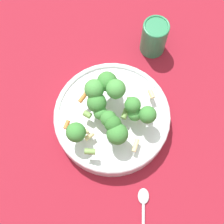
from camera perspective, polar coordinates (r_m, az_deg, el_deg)
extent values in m
plane|color=maroon|center=(0.78, 0.00, -1.70)|extent=(3.00, 3.00, 0.00)
cylinder|color=silver|center=(0.76, 0.00, -1.16)|extent=(0.28, 0.28, 0.05)
torus|color=silver|center=(0.74, 0.00, -0.58)|extent=(0.28, 0.28, 0.01)
cylinder|color=#8CB766|center=(0.70, 0.95, -4.76)|extent=(0.02, 0.02, 0.03)
sphere|color=#3D8438|center=(0.67, 0.99, -4.02)|extent=(0.05, 0.05, 0.05)
cylinder|color=#8CB766|center=(0.70, 3.69, 0.65)|extent=(0.01, 0.01, 0.01)
sphere|color=#3D8438|center=(0.68, 3.80, 1.31)|extent=(0.04, 0.04, 0.04)
cylinder|color=#8CB766|center=(0.71, -2.73, 1.01)|extent=(0.02, 0.02, 0.01)
sphere|color=#3D8438|center=(0.69, -2.83, 1.76)|extent=(0.04, 0.04, 0.04)
cylinder|color=#8CB766|center=(0.71, -3.15, 3.27)|extent=(0.02, 0.02, 0.02)
sphere|color=#479342|center=(0.69, -3.28, 4.22)|extent=(0.04, 0.04, 0.04)
cylinder|color=#8CB766|center=(0.73, -0.25, 4.44)|extent=(0.01, 0.01, 0.01)
sphere|color=#33722D|center=(0.72, -0.26, 4.99)|extent=(0.03, 0.03, 0.03)
cylinder|color=#8CB766|center=(0.71, 4.13, -0.78)|extent=(0.01, 0.01, 0.01)
sphere|color=#479342|center=(0.69, 4.23, -0.27)|extent=(0.03, 0.03, 0.03)
cylinder|color=#8CB766|center=(0.72, -0.89, 4.72)|extent=(0.02, 0.02, 0.01)
sphere|color=#3D8438|center=(0.69, -0.92, 5.61)|extent=(0.05, 0.05, 0.05)
cylinder|color=#8CB766|center=(0.70, -6.39, -4.31)|extent=(0.02, 0.02, 0.02)
sphere|color=#3D8438|center=(0.68, -6.62, -3.70)|extent=(0.04, 0.04, 0.04)
cylinder|color=#8CB766|center=(0.70, 6.43, -0.77)|extent=(0.01, 0.01, 0.01)
sphere|color=#3D8438|center=(0.68, 6.63, -0.14)|extent=(0.04, 0.04, 0.04)
cylinder|color=#8CB766|center=(0.71, -2.09, -0.64)|extent=(0.01, 0.01, 0.01)
sphere|color=#479342|center=(0.69, -2.15, -0.12)|extent=(0.03, 0.03, 0.03)
cylinder|color=#8CB766|center=(0.69, -1.02, -1.66)|extent=(0.01, 0.01, 0.01)
sphere|color=#3D8438|center=(0.67, -1.05, -1.10)|extent=(0.04, 0.04, 0.04)
cylinder|color=#8CB766|center=(0.74, -0.10, 4.61)|extent=(0.01, 0.01, 0.02)
sphere|color=#33722D|center=(0.72, -0.10, 5.38)|extent=(0.03, 0.03, 0.03)
cylinder|color=#8CB766|center=(0.69, 0.16, -2.81)|extent=(0.01, 0.01, 0.02)
sphere|color=#33722D|center=(0.67, 0.16, -2.19)|extent=(0.04, 0.04, 0.04)
cylinder|color=#8CB766|center=(0.70, 0.95, 3.17)|extent=(0.02, 0.02, 0.02)
sphere|color=#479342|center=(0.67, 0.99, 4.17)|extent=(0.04, 0.04, 0.04)
cylinder|color=#729E4C|center=(0.71, 3.18, 1.78)|extent=(0.02, 0.03, 0.01)
cylinder|color=beige|center=(0.74, 7.23, 3.29)|extent=(0.02, 0.02, 0.01)
cylinder|color=beige|center=(0.70, 4.34, -6.09)|extent=(0.01, 0.03, 0.01)
cylinder|color=#729E4C|center=(0.71, 2.49, 0.00)|extent=(0.01, 0.03, 0.01)
cylinder|color=beige|center=(0.72, 5.96, -0.22)|extent=(0.03, 0.02, 0.01)
cylinder|color=beige|center=(0.70, -5.10, -3.60)|extent=(0.02, 0.02, 0.01)
cylinder|color=#729E4C|center=(0.71, -4.55, -0.45)|extent=(0.02, 0.02, 0.01)
cylinder|color=beige|center=(0.71, 3.35, 1.25)|extent=(0.03, 0.02, 0.01)
cylinder|color=#729E4C|center=(0.68, -4.05, -7.22)|extent=(0.03, 0.02, 0.01)
cylinder|color=orange|center=(0.72, -5.33, 2.67)|extent=(0.02, 0.03, 0.01)
cylinder|color=orange|center=(0.70, -8.28, -2.31)|extent=(0.01, 0.02, 0.01)
cylinder|color=beige|center=(0.72, -0.50, -1.42)|extent=(0.02, 0.02, 0.01)
cylinder|color=beige|center=(0.70, -4.16, -4.42)|extent=(0.02, 0.02, 0.01)
cylinder|color=#2D7F51|center=(0.84, 7.69, 13.31)|extent=(0.07, 0.07, 0.10)
torus|color=#2D7F51|center=(0.80, 8.15, 15.25)|extent=(0.07, 0.07, 0.01)
ellipsoid|color=silver|center=(0.75, 5.77, -15.06)|extent=(0.03, 0.04, 0.01)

